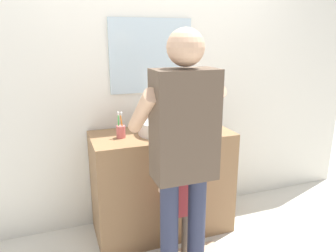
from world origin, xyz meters
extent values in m
plane|color=silver|center=(0.00, 0.00, 0.00)|extent=(14.00, 14.00, 0.00)
cube|color=silver|center=(0.00, 0.62, 1.35)|extent=(4.40, 0.08, 2.70)
cube|color=silver|center=(0.00, 0.57, 1.50)|extent=(0.72, 0.02, 0.62)
cube|color=olive|center=(0.00, 0.30, 0.45)|extent=(1.15, 0.54, 0.89)
cylinder|color=silver|center=(0.00, 0.28, 0.95)|extent=(0.40, 0.40, 0.11)
cylinder|color=beige|center=(0.00, 0.28, 0.95)|extent=(0.33, 0.33, 0.09)
cylinder|color=#B7BABF|center=(0.00, 0.53, 0.98)|extent=(0.03, 0.03, 0.18)
cylinder|color=#B7BABF|center=(0.00, 0.47, 1.06)|extent=(0.02, 0.12, 0.02)
cylinder|color=#B7BABF|center=(-0.07, 0.53, 0.92)|extent=(0.04, 0.04, 0.05)
cylinder|color=#B7BABF|center=(0.07, 0.53, 0.92)|extent=(0.04, 0.04, 0.05)
cylinder|color=#D86666|center=(-0.34, 0.29, 0.94)|extent=(0.07, 0.07, 0.09)
cylinder|color=green|center=(-0.36, 0.29, 0.99)|extent=(0.01, 0.02, 0.17)
cube|color=white|center=(-0.36, 0.29, 1.09)|extent=(0.01, 0.02, 0.02)
cylinder|color=orange|center=(-0.33, 0.27, 0.99)|extent=(0.03, 0.02, 0.17)
cube|color=white|center=(-0.33, 0.27, 1.09)|extent=(0.01, 0.02, 0.02)
cylinder|color=#66B2D1|center=(0.34, 0.36, 0.96)|extent=(0.06, 0.06, 0.13)
cylinder|color=#2D2D2D|center=(0.34, 0.36, 1.04)|extent=(0.02, 0.02, 0.04)
cylinder|color=#6B5B4C|center=(-0.05, -0.11, 0.19)|extent=(0.06, 0.06, 0.37)
cylinder|color=#6B5B4C|center=(0.05, -0.11, 0.19)|extent=(0.06, 0.06, 0.37)
cube|color=#B7383D|center=(0.00, -0.11, 0.53)|extent=(0.19, 0.10, 0.32)
sphere|color=beige|center=(0.00, -0.11, 0.76)|extent=(0.10, 0.10, 0.10)
cylinder|color=beige|center=(-0.10, -0.03, 0.56)|extent=(0.05, 0.22, 0.18)
cylinder|color=beige|center=(0.10, -0.03, 0.56)|extent=(0.05, 0.22, 0.18)
cylinder|color=#2D334C|center=(-0.17, -0.35, 0.39)|extent=(0.12, 0.12, 0.79)
cylinder|color=#2D334C|center=(0.02, -0.35, 0.39)|extent=(0.12, 0.12, 0.79)
cube|color=brown|center=(-0.08, -0.35, 1.13)|extent=(0.39, 0.22, 0.69)
sphere|color=#D8A884|center=(-0.08, -0.35, 1.60)|extent=(0.22, 0.22, 0.22)
cylinder|color=#D8A884|center=(-0.29, -0.17, 1.19)|extent=(0.10, 0.48, 0.37)
cylinder|color=#D8A884|center=(0.14, -0.17, 1.19)|extent=(0.10, 0.48, 0.37)
cylinder|color=green|center=(0.14, 0.01, 1.01)|extent=(0.01, 0.14, 0.03)
cube|color=white|center=(0.14, 0.08, 1.02)|extent=(0.01, 0.02, 0.02)
camera|label=1|loc=(-0.81, -2.08, 1.65)|focal=34.05mm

